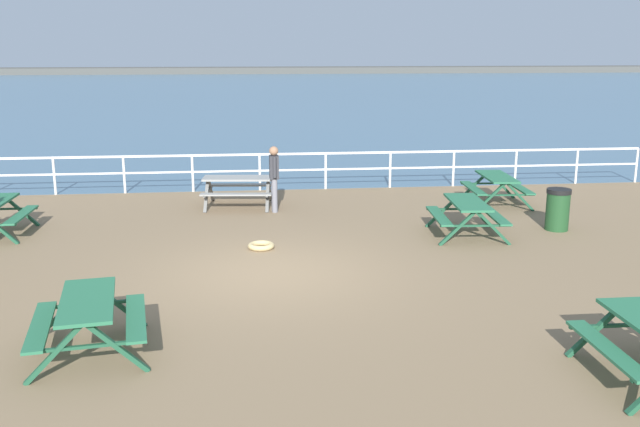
% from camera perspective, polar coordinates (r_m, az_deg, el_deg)
% --- Properties ---
extents(ground_plane, '(30.00, 24.00, 0.20)m').
position_cam_1_polar(ground_plane, '(13.26, -3.93, -5.19)').
color(ground_plane, '#846B4C').
extents(sea_band, '(142.00, 90.00, 0.01)m').
position_cam_1_polar(sea_band, '(65.44, -5.87, 9.69)').
color(sea_band, '#476B84').
rests_on(sea_band, ground).
extents(distant_shoreline, '(142.00, 6.00, 1.80)m').
position_cam_1_polar(distant_shoreline, '(108.39, -6.06, 11.11)').
color(distant_shoreline, '#4C4C47').
rests_on(distant_shoreline, ground).
extents(seaward_railing, '(23.07, 0.07, 1.08)m').
position_cam_1_polar(seaward_railing, '(20.59, -4.86, 3.92)').
color(seaward_railing, white).
rests_on(seaward_railing, ground).
extents(picnic_table_mid_centre, '(1.66, 1.90, 0.80)m').
position_cam_1_polar(picnic_table_mid_centre, '(15.95, 11.72, 0.30)').
color(picnic_table_mid_centre, '#286B47').
rests_on(picnic_table_mid_centre, ground).
extents(picnic_table_far_right, '(1.94, 1.69, 0.80)m').
position_cam_1_polar(picnic_table_far_right, '(18.58, -6.57, 2.33)').
color(picnic_table_far_right, gray).
rests_on(picnic_table_far_right, ground).
extents(picnic_table_seaward, '(1.77, 2.00, 0.80)m').
position_cam_1_polar(picnic_table_seaward, '(10.21, -18.10, -7.54)').
color(picnic_table_seaward, '#286B47').
rests_on(picnic_table_seaward, ground).
extents(picnic_table_corner, '(1.63, 1.88, 0.80)m').
position_cam_1_polar(picnic_table_corner, '(19.24, 13.98, 2.40)').
color(picnic_table_corner, '#286B47').
rests_on(picnic_table_corner, ground).
extents(visitor, '(0.23, 0.53, 1.66)m').
position_cam_1_polar(visitor, '(17.86, -3.70, 3.13)').
color(visitor, slate).
rests_on(visitor, ground).
extents(litter_bin, '(0.55, 0.55, 0.95)m').
position_cam_1_polar(litter_bin, '(17.00, 18.52, 0.32)').
color(litter_bin, '#1E4723').
rests_on(litter_bin, ground).
extents(rope_coil, '(0.55, 0.55, 0.11)m').
position_cam_1_polar(rope_coil, '(14.80, -4.74, -2.59)').
color(rope_coil, tan).
rests_on(rope_coil, ground).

